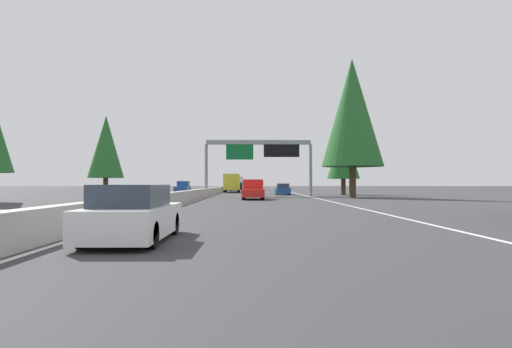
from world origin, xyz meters
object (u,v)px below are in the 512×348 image
at_px(sedan_mid_right, 235,188).
at_px(conifer_right_mid, 343,150).
at_px(bus_far_left, 238,182).
at_px(conifer_right_near, 352,112).
at_px(sign_gantry_overhead, 260,152).
at_px(sedan_distant_a, 133,215).
at_px(box_truck_near_right, 232,183).
at_px(minivan_mid_center, 238,186).
at_px(sedan_far_right, 283,190).
at_px(conifer_left_near, 106,147).
at_px(oncoming_near, 183,187).
at_px(pickup_mid_left, 253,189).

distance_m(sedan_mid_right, conifer_right_mid, 29.36).
height_order(bus_far_left, conifer_right_near, conifer_right_near).
xyz_separation_m(sign_gantry_overhead, conifer_right_mid, (4.91, -10.89, 0.52)).
height_order(sign_gantry_overhead, sedan_distant_a, sign_gantry_overhead).
distance_m(bus_far_left, box_truck_near_right, 41.78).
bearing_deg(minivan_mid_center, sedan_far_right, -170.54).
bearing_deg(box_truck_near_right, bus_far_left, 0.40).
relative_size(sedan_far_right, conifer_left_near, 0.45).
height_order(minivan_mid_center, conifer_right_mid, conifer_right_mid).
distance_m(sign_gantry_overhead, conifer_right_mid, 11.95).
relative_size(oncoming_near, conifer_left_near, 0.57).
xyz_separation_m(sedan_far_right, sedan_mid_right, (24.25, 7.16, 0.00)).
bearing_deg(sign_gantry_overhead, conifer_right_mid, -65.71).
bearing_deg(sedan_distant_a, sedan_mid_right, 0.00).
distance_m(oncoming_near, conifer_left_near, 20.28).
relative_size(sedan_mid_right, conifer_right_mid, 0.46).
relative_size(minivan_mid_center, box_truck_near_right, 0.59).
distance_m(box_truck_near_right, conifer_right_mid, 21.23).
bearing_deg(conifer_left_near, oncoming_near, -19.57).
distance_m(box_truck_near_right, conifer_right_near, 28.83).
xyz_separation_m(bus_far_left, conifer_left_near, (-58.60, 14.52, 4.28)).
xyz_separation_m(pickup_mid_left, sedan_mid_right, (39.84, 3.25, -0.23)).
distance_m(bus_far_left, conifer_left_near, 60.53).
relative_size(box_truck_near_right, conifer_left_near, 0.86).
height_order(box_truck_near_right, conifer_right_mid, conifer_right_mid).
bearing_deg(oncoming_near, conifer_left_near, -19.57).
distance_m(sign_gantry_overhead, minivan_mid_center, 48.50).
bearing_deg(sign_gantry_overhead, conifer_left_near, 82.50).
bearing_deg(oncoming_near, conifer_right_near, 40.76).
bearing_deg(minivan_mid_center, pickup_mid_left, -176.85).
xyz_separation_m(sedan_distant_a, conifer_right_near, (35.00, -13.92, 8.43)).
bearing_deg(sedan_mid_right, bus_far_left, 0.60).
bearing_deg(sedan_distant_a, conifer_left_near, 19.37).
height_order(sedan_mid_right, conifer_right_near, conifer_right_near).
bearing_deg(oncoming_near, box_truck_near_right, 78.56).
bearing_deg(sign_gantry_overhead, conifer_right_near, -115.86).
bearing_deg(bus_far_left, pickup_mid_left, -177.13).
xyz_separation_m(conifer_right_near, conifer_left_near, (7.26, 28.78, -3.12)).
height_order(minivan_mid_center, oncoming_near, oncoming_near).
bearing_deg(conifer_right_mid, sign_gantry_overhead, 114.29).
height_order(bus_far_left, box_truck_near_right, bus_far_left).
bearing_deg(pickup_mid_left, box_truck_near_right, 6.35).
xyz_separation_m(sedan_mid_right, conifer_left_near, (-27.15, 14.85, 5.31)).
distance_m(sedan_far_right, conifer_right_near, 14.83).
bearing_deg(conifer_left_near, sign_gantry_overhead, -97.50).
xyz_separation_m(sign_gantry_overhead, bus_far_left, (61.10, 4.44, -3.52)).
bearing_deg(conifer_right_near, oncoming_near, 40.76).
bearing_deg(minivan_mid_center, conifer_right_near, -165.29).
bearing_deg(conifer_right_mid, conifer_right_near, 173.71).
height_order(sedan_mid_right, box_truck_near_right, box_truck_near_right).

